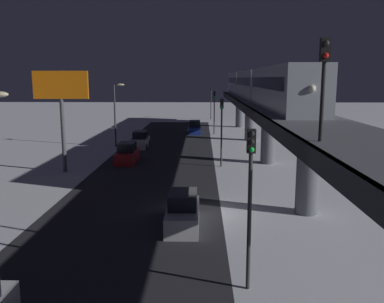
# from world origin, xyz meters

# --- Properties ---
(ground_plane) EXTENTS (240.00, 240.00, 0.00)m
(ground_plane) POSITION_xyz_m (0.00, 0.00, 0.00)
(ground_plane) COLOR white
(avenue_asphalt) EXTENTS (11.00, 107.36, 0.01)m
(avenue_asphalt) POSITION_xyz_m (4.72, 0.00, 0.00)
(avenue_asphalt) COLOR #28282D
(avenue_asphalt) RESTS_ON ground_plane
(elevated_railway) EXTENTS (5.00, 107.36, 5.79)m
(elevated_railway) POSITION_xyz_m (-5.94, 0.00, 5.01)
(elevated_railway) COLOR slate
(elevated_railway) RESTS_ON ground_plane
(subway_train) EXTENTS (2.94, 55.47, 3.40)m
(subway_train) POSITION_xyz_m (-6.03, -27.66, 7.57)
(subway_train) COLOR #999EA8
(subway_train) RESTS_ON elevated_railway
(rail_signal) EXTENTS (0.36, 0.41, 4.00)m
(rail_signal) POSITION_xyz_m (-4.24, 8.41, 8.52)
(rail_signal) COLOR black
(rail_signal) RESTS_ON elevated_railway
(sedan_white) EXTENTS (1.91, 4.53, 1.97)m
(sedan_white) POSITION_xyz_m (7.92, -24.53, 0.78)
(sedan_white) COLOR silver
(sedan_white) RESTS_ON ground_plane
(sedan_blue) EXTENTS (1.80, 4.45, 1.97)m
(sedan_blue) POSITION_xyz_m (1.52, -37.52, 0.80)
(sedan_blue) COLOR navy
(sedan_blue) RESTS_ON ground_plane
(sedan_red) EXTENTS (1.80, 4.77, 1.97)m
(sedan_red) POSITION_xyz_m (7.92, -15.56, 0.80)
(sedan_red) COLOR #A51E1E
(sedan_red) RESTS_ON ground_plane
(sedan_silver) EXTENTS (1.80, 4.72, 1.97)m
(sedan_silver) POSITION_xyz_m (1.52, 2.40, 0.80)
(sedan_silver) COLOR #B2B2B7
(sedan_silver) RESTS_ON ground_plane
(traffic_light_near) EXTENTS (0.32, 0.44, 6.40)m
(traffic_light_near) POSITION_xyz_m (-1.38, 9.48, 4.20)
(traffic_light_near) COLOR #2D2D2D
(traffic_light_near) RESTS_ON ground_plane
(traffic_light_mid) EXTENTS (0.32, 0.44, 6.40)m
(traffic_light_mid) POSITION_xyz_m (-1.38, -13.59, 4.20)
(traffic_light_mid) COLOR #2D2D2D
(traffic_light_mid) RESTS_ON ground_plane
(traffic_light_far) EXTENTS (0.32, 0.44, 6.40)m
(traffic_light_far) POSITION_xyz_m (-1.38, -36.65, 4.20)
(traffic_light_far) COLOR #2D2D2D
(traffic_light_far) RESTS_ON ground_plane
(traffic_light_distant) EXTENTS (0.32, 0.44, 6.40)m
(traffic_light_distant) POSITION_xyz_m (-1.38, -59.72, 4.20)
(traffic_light_distant) COLOR #2D2D2D
(traffic_light_distant) RESTS_ON ground_plane
(commercial_billboard) EXTENTS (4.80, 0.36, 8.90)m
(commercial_billboard) POSITION_xyz_m (12.73, -11.11, 6.83)
(commercial_billboard) COLOR #4C4C51
(commercial_billboard) RESTS_ON ground_plane
(street_lamp_far) EXTENTS (1.35, 0.44, 7.65)m
(street_lamp_far) POSITION_xyz_m (10.80, -25.00, 4.81)
(street_lamp_far) COLOR #38383D
(street_lamp_far) RESTS_ON ground_plane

